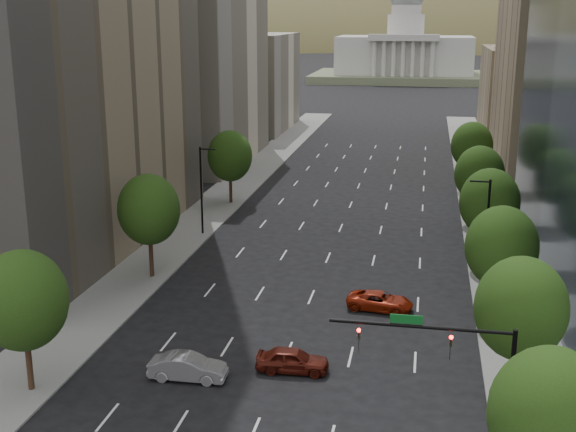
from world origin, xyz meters
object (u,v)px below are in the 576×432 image
Objects in this scene: car_silver at (188,367)px; car_maroon at (292,360)px; car_red_far at (380,301)px; capitol at (405,55)px; traffic_signal at (461,361)px.

car_maroon is at bearing -71.92° from car_silver.
car_red_far is (10.81, 13.30, -0.10)m from car_silver.
car_maroon is 0.92× the size of car_red_far.
capitol is 212.54m from car_maroon.
capitol is at bearing -2.73° from car_maroon.
car_maroon is (-9.74, 7.31, -4.39)m from traffic_signal.
car_silver is 0.96× the size of car_red_far.
car_silver is (-6.10, -2.18, 0.01)m from car_maroon.
capitol reaches higher than car_silver.
car_red_far is at bearing 105.26° from traffic_signal.
traffic_signal is 0.15× the size of capitol.
traffic_signal reaches higher than car_maroon.
car_silver is at bearing 162.04° from traffic_signal.
traffic_signal is 17.21m from car_silver.
car_red_far is (5.50, -201.28, -7.89)m from capitol.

